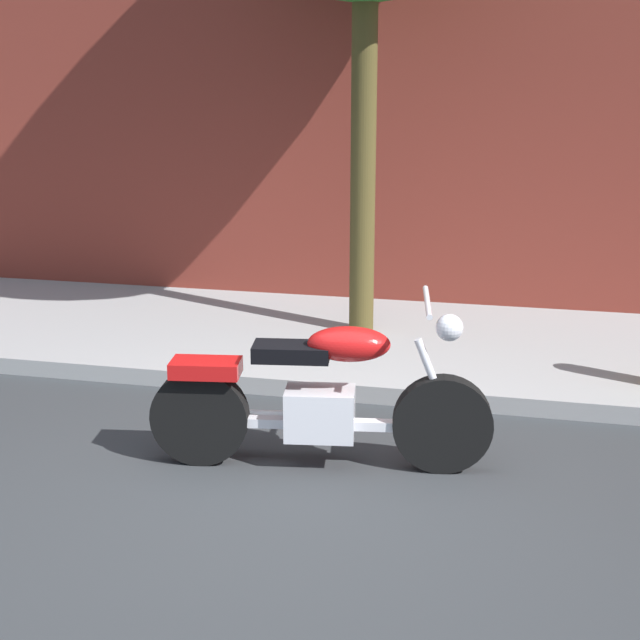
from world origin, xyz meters
TOP-DOWN VIEW (x-y plane):
  - ground_plane at (0.00, 0.00)m, footprint 60.00×60.00m
  - sidewalk at (0.00, 3.05)m, footprint 23.89×2.64m
  - motorcycle at (0.08, 0.56)m, footprint 2.18×0.70m

SIDE VIEW (x-z plane):
  - ground_plane at x=0.00m, z-range 0.00..0.00m
  - sidewalk at x=0.00m, z-range 0.00..0.14m
  - motorcycle at x=0.08m, z-range -0.11..1.02m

